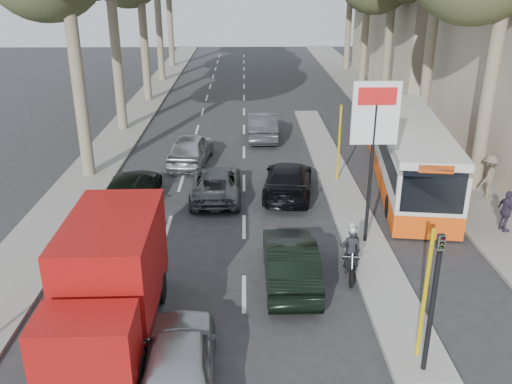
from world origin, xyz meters
TOP-DOWN VIEW (x-y plane):
  - ground at (0.00, 0.00)m, footprint 120.00×120.00m
  - sidewalk_right at (8.60, 25.00)m, footprint 3.20×70.00m
  - median_left at (-8.00, 28.00)m, footprint 2.40×64.00m
  - traffic_island at (3.25, 11.00)m, footprint 1.50×26.00m
  - billboard at (3.25, 5.00)m, footprint 1.50×12.10m
  - traffic_light_island at (3.25, -1.50)m, footprint 0.16×0.41m
  - silver_hatchback at (-2.33, -1.82)m, footprint 1.93×4.27m
  - dark_hatchback at (0.48, 2.63)m, footprint 1.52×4.29m
  - queue_car_a at (-2.05, 9.41)m, footprint 2.09×4.39m
  - queue_car_b at (0.94, 9.56)m, footprint 2.49×4.92m
  - queue_car_c at (-3.49, 13.76)m, footprint 2.21×4.59m
  - queue_car_d at (0.14, 18.02)m, footprint 1.58×4.52m
  - queue_car_e at (-5.46, 9.00)m, footprint 2.11×4.45m
  - red_truck at (-4.20, 0.16)m, footprint 2.24×5.69m
  - city_bus at (6.20, 10.59)m, footprint 3.87×11.27m
  - motorcycle at (2.40, 3.20)m, footprint 0.78×1.93m
  - pedestrian_near at (8.36, 5.73)m, footprint 0.60×0.96m
  - pedestrian_far at (9.04, 8.86)m, footprint 1.22×1.17m

SIDE VIEW (x-z plane):
  - ground at x=0.00m, z-range 0.00..0.00m
  - sidewalk_right at x=8.60m, z-range 0.00..0.12m
  - median_left at x=-8.00m, z-range 0.00..0.12m
  - traffic_island at x=3.25m, z-range 0.00..0.16m
  - queue_car_a at x=-2.05m, z-range 0.00..1.21m
  - queue_car_e at x=-5.46m, z-range 0.00..1.25m
  - queue_car_b at x=0.94m, z-range 0.00..1.37m
  - dark_hatchback at x=0.48m, z-range 0.00..1.41m
  - silver_hatchback at x=-2.33m, z-range 0.00..1.43m
  - queue_car_d at x=0.14m, z-range 0.00..1.49m
  - motorcycle at x=2.40m, z-range -0.07..1.57m
  - queue_car_c at x=-3.49m, z-range 0.00..1.51m
  - pedestrian_near at x=8.36m, z-range 0.12..1.64m
  - pedestrian_far at x=9.04m, z-range 0.12..1.94m
  - city_bus at x=6.20m, z-range 0.08..2.99m
  - red_truck at x=-4.20m, z-range 0.09..3.10m
  - traffic_light_island at x=3.25m, z-range 0.69..4.29m
  - billboard at x=3.25m, z-range 0.90..6.50m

